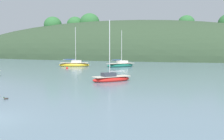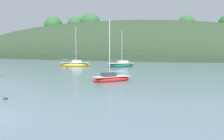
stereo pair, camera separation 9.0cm
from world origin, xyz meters
The scene contains 6 objects.
far_shoreline_hill centered at (-24.98, 80.77, 0.14)m, with size 150.00×36.00×32.76m.
sailboat_cream_ketch centered at (-6.47, 41.36, 0.40)m, with size 5.64×6.69×8.07m.
sailboat_blue_center centered at (0.61, 18.17, 0.33)m, with size 4.49×4.95×7.51m.
sailboat_yellow_far centered at (-16.57, 39.06, 0.41)m, with size 7.10×4.75×8.92m.
mooring_buoy_channel centered at (-14.54, 32.65, 0.12)m, with size 0.44×0.44×0.54m.
duck_lone_left centered at (-2.99, 4.99, 0.05)m, with size 0.37×0.36×0.24m.
Camera 2 is at (11.96, -9.96, 3.95)m, focal length 40.38 mm.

